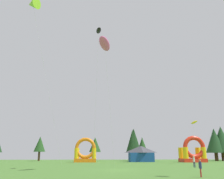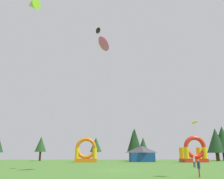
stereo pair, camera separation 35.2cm
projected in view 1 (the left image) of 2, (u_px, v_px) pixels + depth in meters
The scene contains 17 objects.
ground_plane at pixel (118, 170), 30.58m from camera, with size 120.00×120.00×0.00m, color #47752D.
kite_lime_delta at pixel (33, 4), 39.53m from camera, with size 6.20×10.56×27.01m.
kite_black_parafoil at pixel (99, 31), 36.34m from camera, with size 1.00×9.55×20.46m.
kite_yellow_parafoil at pixel (194, 122), 51.36m from camera, with size 1.25×3.20×9.06m.
kite_pink_parafoil at pixel (105, 44), 33.33m from camera, with size 3.03×7.98×17.65m.
person_midfield at pixel (200, 167), 21.70m from camera, with size 0.33×0.33×1.54m.
person_far_side at pixel (194, 161), 37.34m from camera, with size 0.32×0.32×1.71m.
inflatable_yellow_castle at pixel (85, 154), 60.56m from camera, with size 5.44×3.76×6.04m.
inflatable_blue_arch at pixel (193, 153), 60.69m from camera, with size 5.91×4.69×6.48m.
festival_tent at pixel (141, 154), 63.78m from camera, with size 6.30×4.20×4.13m.
tree_row_1 at pixel (40, 144), 71.46m from camera, with size 3.36×3.36×7.10m.
tree_row_2 at pixel (95, 145), 70.86m from camera, with size 3.48×3.48×6.78m.
tree_row_3 at pixel (133, 141), 74.98m from camera, with size 4.21×4.21×9.42m.
tree_row_4 at pixel (134, 140), 75.18m from camera, with size 4.22×4.22×9.87m.
tree_row_5 at pixel (142, 145), 75.59m from camera, with size 3.36×3.36×7.17m.
tree_row_6 at pixel (215, 141), 73.44m from camera, with size 5.70×5.70×9.70m.
tree_row_7 at pixel (222, 139), 73.75m from camera, with size 6.49×6.49×10.33m.
Camera 1 is at (-2.87, -32.10, 2.04)m, focal length 38.39 mm.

